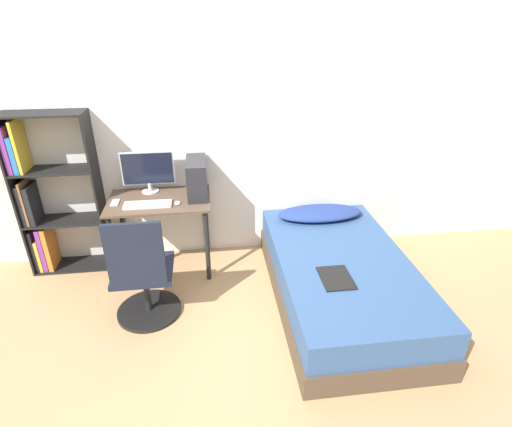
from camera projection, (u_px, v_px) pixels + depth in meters
name	position (u px, v px, depth m)	size (l,w,h in m)	color
ground_plane	(210.00, 341.00, 3.11)	(14.00, 14.00, 0.00)	tan
wall_back	(199.00, 135.00, 3.78)	(8.00, 0.05, 2.50)	silver
desk	(161.00, 212.00, 3.73)	(0.93, 0.59, 0.75)	brown
bookshelf	(45.00, 202.00, 3.70)	(0.72, 0.29, 1.54)	black
office_chair	(144.00, 281.00, 3.19)	(0.54, 0.54, 0.97)	black
bed	(340.00, 279.00, 3.48)	(1.12, 1.99, 0.44)	#4C3D2D
pillow	(320.00, 213.00, 4.00)	(0.85, 0.36, 0.11)	navy
magazine	(336.00, 278.00, 3.11)	(0.24, 0.32, 0.01)	black
monitor	(148.00, 170.00, 3.74)	(0.49, 0.16, 0.40)	#B7B7BC
keyboard	(148.00, 205.00, 3.56)	(0.42, 0.15, 0.02)	silver
pc_tower	(197.00, 178.00, 3.70)	(0.18, 0.42, 0.34)	#232328
mouse	(177.00, 203.00, 3.59)	(0.06, 0.09, 0.02)	silver
phone	(115.00, 203.00, 3.61)	(0.07, 0.14, 0.01)	#B7B7BC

